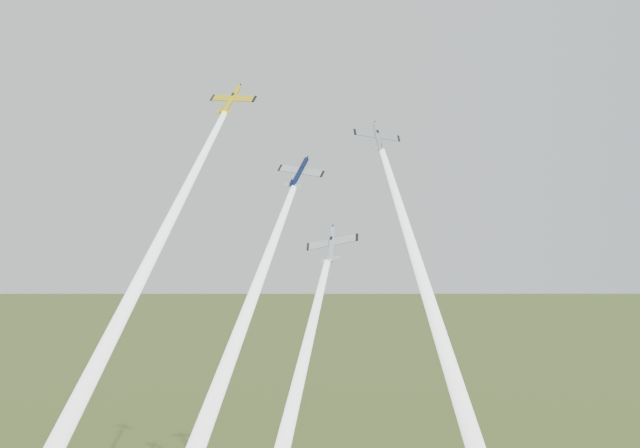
% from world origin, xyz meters
% --- Properties ---
extents(plane_yellow, '(10.84, 9.21, 8.00)m').
position_xyz_m(plane_yellow, '(-14.77, 1.44, 112.55)').
color(plane_yellow, yellow).
extents(smoke_trail_yellow, '(23.98, 47.72, 59.11)m').
position_xyz_m(smoke_trail_yellow, '(-25.87, -22.73, 81.50)').
color(smoke_trail_yellow, white).
extents(plane_navy, '(10.28, 8.29, 7.91)m').
position_xyz_m(plane_navy, '(-3.33, -3.08, 100.22)').
color(plane_navy, '#0E173E').
extents(smoke_trail_navy, '(17.87, 37.32, 45.19)m').
position_xyz_m(smoke_trail_navy, '(-11.33, -22.10, 76.12)').
color(smoke_trail_navy, white).
extents(plane_silver_right, '(8.80, 8.25, 7.71)m').
position_xyz_m(plane_silver_right, '(9.43, 0.21, 106.28)').
color(plane_silver_right, '#A4ACB2').
extents(smoke_trail_silver_right, '(15.31, 44.73, 52.68)m').
position_xyz_m(smoke_trail_silver_right, '(15.98, -22.72, 78.44)').
color(smoke_trail_silver_right, white).
extents(plane_silver_low, '(8.56, 8.67, 8.46)m').
position_xyz_m(plane_silver_low, '(1.78, -11.48, 89.00)').
color(plane_silver_low, silver).
extents(smoke_trail_silver_low, '(13.39, 35.33, 41.46)m').
position_xyz_m(smoke_trail_silver_low, '(-3.84, -29.67, 66.77)').
color(smoke_trail_silver_low, white).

